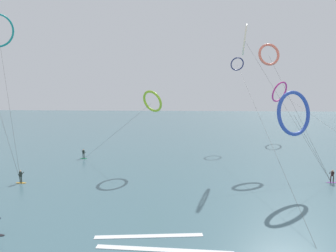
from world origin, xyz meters
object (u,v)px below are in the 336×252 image
at_px(surfer_violet, 332,177).
at_px(kite_lime, 152,101).
at_px(kite_magenta, 280,92).
at_px(kite_coral, 269,55).
at_px(surfer_emerald, 84,154).
at_px(surfer_amber, 21,177).
at_px(kite_navy, 237,64).
at_px(kite_cobalt, 294,113).
at_px(kite_ivory, 245,40).

height_order(surfer_violet, kite_lime, kite_lime).
xyz_separation_m(kite_magenta, kite_coral, (-8.96, -21.32, 6.14)).
relative_size(surfer_emerald, kite_magenta, 0.03).
bearing_deg(kite_coral, surfer_amber, -166.71).
bearing_deg(surfer_violet, kite_coral, 132.71).
distance_m(surfer_emerald, kite_navy, 40.07).
bearing_deg(kite_navy, surfer_amber, 36.72).
distance_m(surfer_amber, surfer_violet, 39.83).
height_order(surfer_amber, kite_cobalt, kite_cobalt).
bearing_deg(surfer_violet, kite_lime, -168.88).
relative_size(surfer_amber, surfer_violet, 1.00).
bearing_deg(surfer_violet, surfer_emerald, -169.18).
xyz_separation_m(surfer_violet, kite_ivory, (-9.20, 12.07, 19.81)).
bearing_deg(kite_lime, kite_cobalt, -170.45).
xyz_separation_m(surfer_emerald, kite_lime, (13.05, -3.70, 9.53)).
xyz_separation_m(surfer_emerald, kite_magenta, (41.80, 25.87, 11.59)).
height_order(kite_cobalt, kite_navy, kite_navy).
distance_m(surfer_emerald, kite_ivory, 34.38).
xyz_separation_m(surfer_amber, kite_navy, (32.30, 33.64, 17.96)).
xyz_separation_m(surfer_emerald, kite_navy, (29.88, 19.76, 17.96)).
xyz_separation_m(surfer_amber, kite_ivory, (30.46, 15.79, 19.81)).
bearing_deg(kite_coral, surfer_emerald, 173.59).
xyz_separation_m(kite_coral, kite_lime, (-19.80, -8.24, -8.20)).
xyz_separation_m(kite_coral, kite_ivory, (-4.81, -2.64, 2.08)).
relative_size(surfer_amber, kite_magenta, 0.03).
distance_m(kite_coral, kite_ivory, 5.87).
distance_m(kite_magenta, kite_navy, 14.83).
distance_m(kite_magenta, kite_cobalt, 39.36).
height_order(surfer_amber, kite_magenta, kite_magenta).
bearing_deg(kite_cobalt, kite_ivory, 73.06).
xyz_separation_m(surfer_amber, surfer_emerald, (2.42, 13.88, 0.00)).
bearing_deg(kite_ivory, surfer_emerald, -76.24).
bearing_deg(kite_ivory, kite_navy, -176.04).
relative_size(surfer_violet, kite_coral, 0.08).
distance_m(surfer_emerald, kite_lime, 16.58).
bearing_deg(kite_navy, surfer_violet, 94.38).
height_order(surfer_emerald, kite_ivory, kite_ivory).
relative_size(surfer_violet, kite_ivory, 0.07).
bearing_deg(kite_lime, kite_navy, -91.92).
xyz_separation_m(kite_coral, kite_navy, (-2.97, 15.22, 0.23)).
bearing_deg(kite_coral, surfer_violet, -87.66).
xyz_separation_m(kite_lime, kite_navy, (16.83, 23.46, 8.42)).
xyz_separation_m(kite_coral, kite_cobalt, (-1.40, -16.50, -9.48)).
bearing_deg(kite_navy, kite_cobalt, 83.38).
height_order(surfer_amber, kite_navy, kite_navy).
bearing_deg(kite_ivory, kite_magenta, 159.98).
bearing_deg(surfer_amber, kite_navy, -114.49).
height_order(kite_cobalt, kite_lime, kite_lime).
distance_m(kite_coral, kite_cobalt, 19.08).
xyz_separation_m(kite_cobalt, kite_lime, (-18.39, 8.26, 1.28)).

